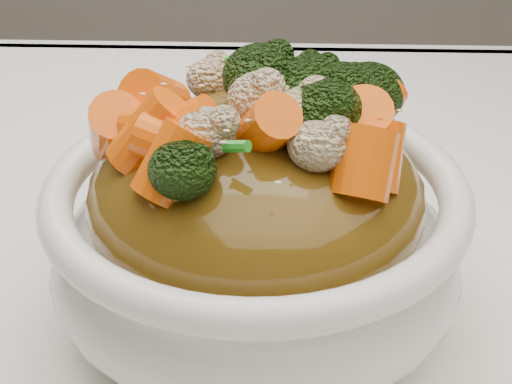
# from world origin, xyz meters

# --- Properties ---
(tablecloth) EXTENTS (1.20, 0.80, 0.04)m
(tablecloth) POSITION_xyz_m (0.00, 0.00, 0.73)
(tablecloth) COLOR white
(tablecloth) RESTS_ON dining_table
(bowl) EXTENTS (0.24, 0.24, 0.08)m
(bowl) POSITION_xyz_m (-0.05, 0.01, 0.79)
(bowl) COLOR white
(bowl) RESTS_ON tablecloth
(sauce_base) EXTENTS (0.19, 0.19, 0.09)m
(sauce_base) POSITION_xyz_m (-0.05, 0.01, 0.82)
(sauce_base) COLOR #5A3E0F
(sauce_base) RESTS_ON bowl
(carrots) EXTENTS (0.19, 0.19, 0.05)m
(carrots) POSITION_xyz_m (-0.05, 0.01, 0.88)
(carrots) COLOR #FF6208
(carrots) RESTS_ON sauce_base
(broccoli) EXTENTS (0.19, 0.19, 0.04)m
(broccoli) POSITION_xyz_m (-0.05, 0.01, 0.88)
(broccoli) COLOR black
(broccoli) RESTS_ON sauce_base
(cauliflower) EXTENTS (0.19, 0.19, 0.03)m
(cauliflower) POSITION_xyz_m (-0.05, 0.01, 0.88)
(cauliflower) COLOR beige
(cauliflower) RESTS_ON sauce_base
(scallions) EXTENTS (0.14, 0.14, 0.02)m
(scallions) POSITION_xyz_m (-0.05, 0.01, 0.88)
(scallions) COLOR #228C20
(scallions) RESTS_ON sauce_base
(sesame_seeds) EXTENTS (0.17, 0.17, 0.01)m
(sesame_seeds) POSITION_xyz_m (-0.05, 0.01, 0.88)
(sesame_seeds) COLOR beige
(sesame_seeds) RESTS_ON sauce_base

